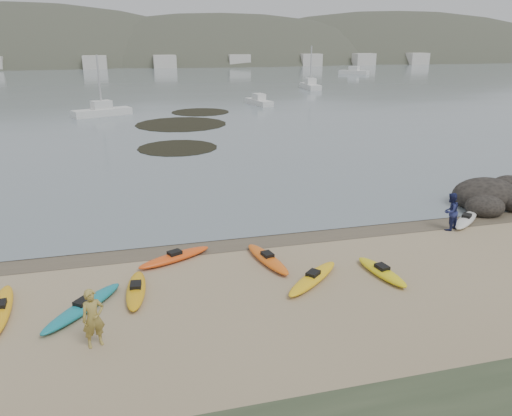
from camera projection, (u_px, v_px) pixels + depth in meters
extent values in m
plane|color=tan|center=(256.00, 237.00, 24.10)|extent=(600.00, 600.00, 0.00)
plane|color=brown|center=(258.00, 240.00, 23.82)|extent=(60.00, 60.00, 0.00)
plane|color=slate|center=(130.00, 54.00, 298.75)|extent=(1200.00, 1200.00, 0.00)
ellipsoid|color=#F75215|center=(175.00, 257.00, 21.51)|extent=(3.44, 2.10, 0.34)
ellipsoid|color=orange|center=(267.00, 259.00, 21.34)|extent=(1.41, 3.52, 0.34)
ellipsoid|color=yellow|center=(313.00, 278.00, 19.63)|extent=(3.18, 2.91, 0.34)
ellipsoid|color=silver|center=(466.00, 219.00, 25.97)|extent=(3.06, 2.72, 0.34)
ellipsoid|color=#F8AE14|center=(1.00, 310.00, 17.36)|extent=(0.96, 3.80, 0.34)
ellipsoid|color=gold|center=(136.00, 290.00, 18.70)|extent=(0.99, 3.19, 0.34)
ellipsoid|color=teal|center=(83.00, 307.00, 17.52)|extent=(2.96, 3.47, 0.34)
ellipsoid|color=yellow|center=(382.00, 272.00, 20.18)|extent=(1.19, 3.05, 0.34)
imported|color=#A89343|center=(93.00, 318.00, 15.34)|extent=(0.81, 0.66, 1.93)
imported|color=navy|center=(450.00, 212.00, 24.77)|extent=(1.16, 1.06, 1.92)
ellipsoid|color=black|center=(484.00, 200.00, 28.66)|extent=(3.84, 2.99, 1.92)
ellipsoid|color=black|center=(484.00, 210.00, 27.26)|extent=(2.13, 1.92, 1.28)
ellipsoid|color=black|center=(508.00, 194.00, 29.84)|extent=(2.35, 2.13, 1.71)
cylinder|color=black|center=(178.00, 148.00, 43.51)|extent=(6.95, 6.95, 0.04)
cylinder|color=black|center=(181.00, 124.00, 55.44)|extent=(10.09, 10.09, 0.04)
cylinder|color=black|center=(200.00, 112.00, 64.41)|extent=(7.41, 7.41, 0.04)
cube|color=silver|center=(102.00, 112.00, 61.21)|extent=(7.28, 4.61, 0.99)
cube|color=silver|center=(259.00, 102.00, 71.48)|extent=(2.80, 6.23, 0.84)
cube|color=silver|center=(310.00, 86.00, 93.73)|extent=(2.64, 7.69, 1.06)
cube|color=silver|center=(354.00, 72.00, 131.83)|extent=(6.86, 7.26, 1.09)
ellipsoid|color=#384235|center=(22.00, 110.00, 197.68)|extent=(220.00, 120.00, 80.00)
ellipsoid|color=#384235|center=(223.00, 99.00, 211.36)|extent=(200.00, 110.00, 68.00)
ellipsoid|color=#384235|center=(391.00, 95.00, 241.43)|extent=(230.00, 130.00, 76.00)
cube|color=beige|center=(79.00, 63.00, 151.89)|extent=(7.00, 5.00, 4.00)
cube|color=beige|center=(159.00, 62.00, 157.63)|extent=(7.00, 5.00, 4.00)
cube|color=beige|center=(233.00, 61.00, 163.37)|extent=(7.00, 5.00, 4.00)
cube|color=beige|center=(302.00, 60.00, 169.11)|extent=(7.00, 5.00, 4.00)
cube|color=beige|center=(367.00, 59.00, 174.85)|extent=(7.00, 5.00, 4.00)
cube|color=beige|center=(427.00, 59.00, 180.59)|extent=(7.00, 5.00, 4.00)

